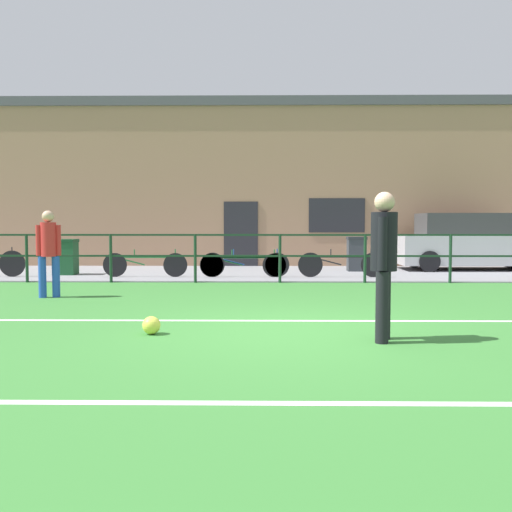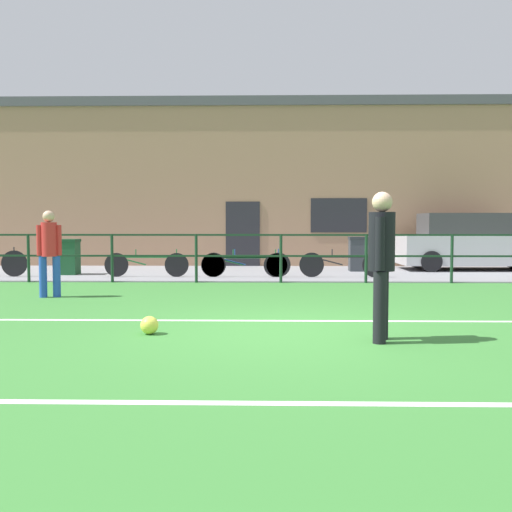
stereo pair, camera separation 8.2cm
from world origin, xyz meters
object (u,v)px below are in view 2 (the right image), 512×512
at_px(player_striker, 49,248).
at_px(soccer_ball_match, 149,325).
at_px(player_goalkeeper, 381,257).
at_px(parked_car_red, 472,243).
at_px(bicycle_parked_3, 146,264).
at_px(trash_bin_0, 67,257).
at_px(bicycle_parked_0, 244,265).
at_px(bicycle_parked_1, 246,264).
at_px(bicycle_parked_2, 343,264).
at_px(trash_bin_1, 358,254).

distance_m(player_striker, soccer_ball_match, 4.49).
xyz_separation_m(player_goalkeeper, parked_car_red, (4.73, 10.24, -0.20)).
xyz_separation_m(bicycle_parked_3, trash_bin_0, (-2.28, 0.63, 0.16)).
relative_size(player_striker, soccer_ball_match, 7.16).
distance_m(player_goalkeeper, bicycle_parked_3, 9.03).
relative_size(bicycle_parked_0, bicycle_parked_1, 0.97).
relative_size(bicycle_parked_1, trash_bin_0, 2.40).
bearing_deg(soccer_ball_match, parked_car_red, 52.54).
distance_m(bicycle_parked_2, bicycle_parked_3, 5.06).
bearing_deg(trash_bin_0, bicycle_parked_0, -7.50).
bearing_deg(trash_bin_0, bicycle_parked_2, -4.92).
relative_size(bicycle_parked_0, bicycle_parked_3, 1.02).
bearing_deg(bicycle_parked_2, player_goalkeeper, -94.26).
relative_size(parked_car_red, trash_bin_1, 4.42).
bearing_deg(bicycle_parked_2, bicycle_parked_1, -180.00).
bearing_deg(soccer_ball_match, player_striker, 126.66).
xyz_separation_m(bicycle_parked_1, bicycle_parked_3, (-2.57, -0.00, -0.01)).
xyz_separation_m(player_goalkeeper, bicycle_parked_1, (-1.91, 7.81, -0.66)).
relative_size(player_striker, trash_bin_1, 1.65).
xyz_separation_m(bicycle_parked_2, bicycle_parked_3, (-5.06, -0.00, -0.01)).
relative_size(bicycle_parked_0, bicycle_parked_2, 0.99).
xyz_separation_m(bicycle_parked_0, trash_bin_0, (-4.80, 0.63, 0.16)).
distance_m(soccer_ball_match, bicycle_parked_2, 8.20).
height_order(player_goalkeeper, bicycle_parked_1, player_goalkeeper).
xyz_separation_m(parked_car_red, trash_bin_1, (-3.46, -0.54, -0.29)).
bearing_deg(bicycle_parked_3, bicycle_parked_2, 0.00).
distance_m(player_striker, bicycle_parked_1, 5.32).
xyz_separation_m(player_striker, trash_bin_1, (6.75, 5.80, -0.41)).
bearing_deg(bicycle_parked_3, bicycle_parked_0, 0.00).
relative_size(player_goalkeeper, trash_bin_1, 1.78).
bearing_deg(player_goalkeeper, bicycle_parked_3, -133.06).
relative_size(soccer_ball_match, bicycle_parked_1, 0.10).
bearing_deg(bicycle_parked_2, bicycle_parked_0, -180.00).
xyz_separation_m(bicycle_parked_3, trash_bin_1, (5.75, 1.89, 0.18)).
relative_size(bicycle_parked_2, bicycle_parked_3, 1.03).
height_order(trash_bin_0, trash_bin_1, trash_bin_1).
relative_size(player_goalkeeper, bicycle_parked_2, 0.79).
relative_size(bicycle_parked_2, trash_bin_1, 2.26).
bearing_deg(bicycle_parked_0, parked_car_red, 19.92).
xyz_separation_m(parked_car_red, bicycle_parked_3, (-9.21, -2.42, -0.47)).
distance_m(bicycle_parked_0, bicycle_parked_2, 2.54).
relative_size(bicycle_parked_3, trash_bin_0, 2.28).
relative_size(bicycle_parked_3, trash_bin_1, 2.19).
height_order(parked_car_red, bicycle_parked_0, parked_car_red).
distance_m(player_goalkeeper, trash_bin_0, 10.83).
bearing_deg(trash_bin_0, soccer_ball_match, -64.13).
distance_m(bicycle_parked_1, trash_bin_1, 3.70).
xyz_separation_m(bicycle_parked_1, trash_bin_0, (-4.85, 0.63, 0.15)).
xyz_separation_m(bicycle_parked_2, trash_bin_0, (-7.34, 0.63, 0.15)).
xyz_separation_m(bicycle_parked_0, bicycle_parked_2, (2.54, 0.00, 0.01)).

